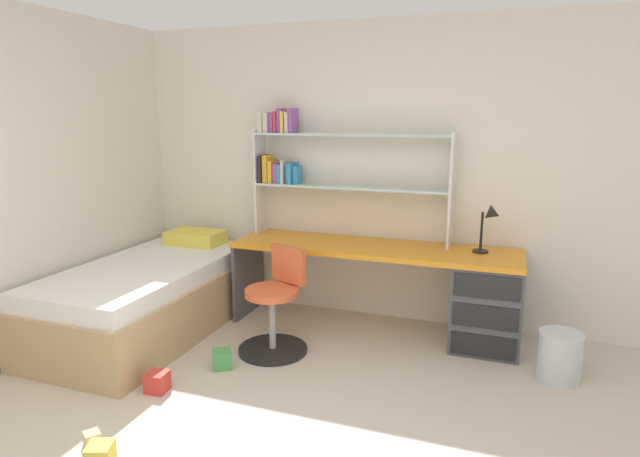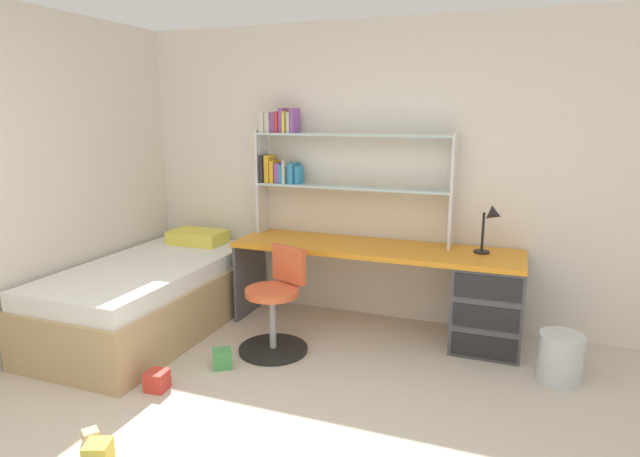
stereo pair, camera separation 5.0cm
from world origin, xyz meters
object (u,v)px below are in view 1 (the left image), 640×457
object	(u,v)px
toy_block_red_3	(157,382)
desk	(451,290)
waste_bin	(559,356)
bookshelf_hutch	(319,161)
toy_block_green_5	(222,359)
desk_lamp	(490,221)
toy_block_natural_2	(92,439)
bed_platform	(150,297)
swivel_chair	(275,312)
toy_block_yellow_0	(100,456)

from	to	relation	value
toy_block_red_3	desk	bearing A→B (deg)	41.04
desk	waste_bin	xyz separation A→B (m)	(0.77, -0.41, -0.25)
bookshelf_hutch	toy_block_green_5	bearing A→B (deg)	-103.17
desk_lamp	toy_block_green_5	size ratio (longest dim) A/B	2.96
bookshelf_hutch	toy_block_red_3	xyz separation A→B (m)	(-0.52, -1.65, -1.30)
desk_lamp	toy_block_natural_2	bearing A→B (deg)	-131.98
toy_block_green_5	desk	bearing A→B (deg)	35.52
desk	toy_block_natural_2	world-z (taller)	desk
bookshelf_hutch	bed_platform	world-z (taller)	bookshelf_hutch
toy_block_natural_2	toy_block_green_5	world-z (taller)	toy_block_green_5
desk_lamp	toy_block_green_5	distance (m)	2.21
bookshelf_hutch	toy_block_red_3	world-z (taller)	bookshelf_hutch
toy_block_natural_2	swivel_chair	bearing A→B (deg)	72.84
toy_block_natural_2	toy_block_green_5	bearing A→B (deg)	78.82
waste_bin	toy_block_green_5	xyz separation A→B (m)	(-2.22, -0.63, -0.10)
toy_block_yellow_0	bookshelf_hutch	bearing A→B (deg)	82.27
bed_platform	toy_block_green_5	distance (m)	0.99
swivel_chair	bed_platform	distance (m)	1.12
desk_lamp	bed_platform	distance (m)	2.77
toy_block_green_5	bookshelf_hutch	bearing A→B (deg)	76.83
toy_block_yellow_0	toy_block_red_3	world-z (taller)	toy_block_red_3
bookshelf_hutch	bed_platform	distance (m)	1.80
swivel_chair	toy_block_red_3	size ratio (longest dim) A/B	6.05
waste_bin	toy_block_red_3	world-z (taller)	waste_bin
bookshelf_hutch	toy_block_yellow_0	size ratio (longest dim) A/B	13.64
toy_block_yellow_0	toy_block_natural_2	xyz separation A→B (m)	(-0.17, 0.12, -0.02)
bed_platform	toy_block_natural_2	size ratio (longest dim) A/B	24.23
toy_block_red_3	waste_bin	bearing A→B (deg)	23.32
desk	toy_block_green_5	size ratio (longest dim) A/B	17.85
waste_bin	toy_block_natural_2	bearing A→B (deg)	-145.56
bookshelf_hutch	swivel_chair	distance (m)	1.35
swivel_chair	toy_block_yellow_0	xyz separation A→B (m)	(-0.27, -1.55, -0.25)
toy_block_red_3	toy_block_green_5	xyz separation A→B (m)	(0.23, 0.43, -0.00)
desk	bookshelf_hutch	size ratio (longest dim) A/B	1.37
swivel_chair	desk_lamp	bearing A→B (deg)	25.39
desk_lamp	desk	bearing A→B (deg)	-167.94
swivel_chair	toy_block_natural_2	distance (m)	1.52
bookshelf_hutch	swivel_chair	bearing A→B (deg)	-93.50
desk_lamp	toy_block_red_3	bearing A→B (deg)	-141.93
desk	toy_block_yellow_0	distance (m)	2.67
toy_block_yellow_0	toy_block_natural_2	world-z (taller)	toy_block_yellow_0
bookshelf_hutch	desk_lamp	world-z (taller)	bookshelf_hutch
desk	toy_block_yellow_0	bearing A→B (deg)	-124.12
toy_block_natural_2	bed_platform	bearing A→B (deg)	115.74
desk_lamp	swivel_chair	distance (m)	1.75
toy_block_red_3	toy_block_green_5	distance (m)	0.49
waste_bin	toy_block_red_3	distance (m)	2.67
desk	toy_block_green_5	xyz separation A→B (m)	(-1.45, -1.03, -0.35)
toy_block_yellow_0	toy_block_green_5	distance (m)	1.16
swivel_chair	bed_platform	bearing A→B (deg)	-179.63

